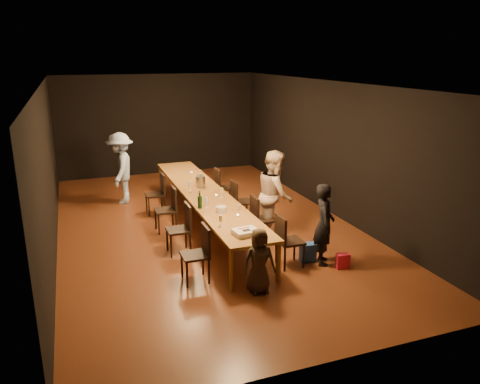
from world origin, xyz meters
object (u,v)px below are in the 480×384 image
object	(u,v)px
chair_left_2	(165,210)
woman_tan	(275,195)
chair_right_3	(225,187)
chair_left_3	(155,194)
chair_left_0	(195,255)
man_blue	(121,168)
plate_stack	(221,209)
chair_right_1	(263,219)
chair_right_0	(290,241)
champagne_bottle	(200,199)
table	(205,195)
birthday_cake	(246,232)
chair_right_2	(242,201)
chair_left_1	(178,229)
child	(259,261)
ice_bucket	(201,181)
woman_birthday	(324,224)

from	to	relation	value
chair_left_2	woman_tan	xyz separation A→B (m)	(2.00, -1.07, 0.42)
chair_right_3	chair_left_3	xyz separation A→B (m)	(-1.70, 0.00, 0.00)
chair_left_0	man_blue	bearing A→B (deg)	7.46
chair_right_3	plate_stack	size ratio (longest dim) A/B	4.84
chair_right_1	chair_left_2	bearing A→B (deg)	-125.22
chair_right_0	chair_left_0	world-z (taller)	same
chair_right_3	plate_stack	bearing A→B (deg)	-19.77
chair_left_0	chair_right_1	bearing A→B (deg)	-54.78
plate_stack	champagne_bottle	xyz separation A→B (m)	(-0.30, 0.36, 0.12)
table	birthday_cake	size ratio (longest dim) A/B	14.13
chair_right_2	plate_stack	distance (m)	1.65
chair_left_3	birthday_cake	distance (m)	3.85
chair_left_2	man_blue	bearing A→B (deg)	14.96
chair_left_1	child	bearing A→B (deg)	-156.13
ice_bucket	champagne_bottle	bearing A→B (deg)	-105.87
chair_right_2	table	bearing A→B (deg)	-90.00
table	chair_right_1	bearing A→B (deg)	-54.69
chair_left_2	plate_stack	xyz separation A→B (m)	(0.79, -1.34, 0.34)
chair_left_3	woman_tan	distance (m)	3.05
table	chair_right_2	world-z (taller)	chair_right_2
table	woman_birthday	xyz separation A→B (m)	(1.45, -2.50, 0.03)
chair_right_3	woman_birthday	bearing A→B (deg)	9.16
chair_right_2	ice_bucket	size ratio (longest dim) A/B	4.01
table	chair_right_3	distance (m)	1.49
chair_right_3	champagne_bottle	world-z (taller)	champagne_bottle
woman_tan	ice_bucket	bearing A→B (deg)	54.13
chair_left_3	chair_right_2	bearing A→B (deg)	-125.22
chair_right_0	chair_right_3	xyz separation A→B (m)	(0.00, 3.60, 0.00)
chair_right_0	birthday_cake	bearing A→B (deg)	-80.61
plate_stack	table	bearing A→B (deg)	87.38
chair_right_3	chair_left_3	world-z (taller)	same
chair_right_3	champagne_bottle	distance (m)	2.53
chair_right_3	chair_left_2	distance (m)	2.08
chair_right_1	chair_left_2	size ratio (longest dim) A/B	1.00
chair_right_0	chair_left_1	world-z (taller)	same
chair_right_2	ice_bucket	distance (m)	1.02
chair_right_2	champagne_bottle	size ratio (longest dim) A/B	2.64
birthday_cake	plate_stack	size ratio (longest dim) A/B	2.21
table	child	size ratio (longest dim) A/B	5.75
chair_right_2	man_blue	size ratio (longest dim) A/B	0.53
chair_right_3	birthday_cake	size ratio (longest dim) A/B	2.19
plate_stack	ice_bucket	distance (m)	1.82
man_blue	child	bearing A→B (deg)	29.71
chair_left_3	woman_tan	xyz separation A→B (m)	(2.00, -2.27, 0.42)
chair_right_1	chair_left_1	xyz separation A→B (m)	(-1.70, 0.00, 0.00)
chair_right_0	birthday_cake	distance (m)	0.95
chair_right_3	woman_tan	world-z (taller)	woman_tan
champagne_bottle	ice_bucket	bearing A→B (deg)	74.13
chair_right_3	plate_stack	distance (m)	2.72
chair_right_0	chair_right_2	size ratio (longest dim) A/B	1.00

